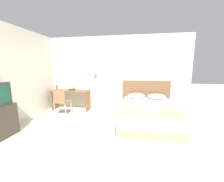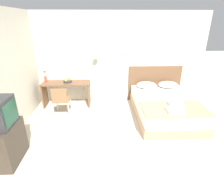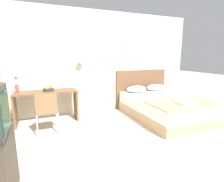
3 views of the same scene
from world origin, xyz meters
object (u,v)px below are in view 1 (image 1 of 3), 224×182
pillow_right (156,97)px  throw_blanket (150,111)px  folded_towel_near_foot (153,108)px  folded_towel_mid_bed (148,111)px  desk_chair (61,101)px  bed (148,114)px  headboard (146,96)px  fruit_bowl (72,89)px  desk (71,96)px  flower_vase (57,86)px  pillow_left (136,96)px

pillow_right → throw_blanket: pillow_right is taller
throw_blanket → folded_towel_near_foot: size_ratio=4.64×
folded_towel_mid_bed → desk_chair: size_ratio=0.41×
desk_chair → folded_towel_mid_bed: bearing=-17.9°
bed → folded_towel_near_foot: folded_towel_near_foot is taller
headboard → folded_towel_mid_bed: headboard is taller
folded_towel_near_foot → fruit_bowl: fruit_bowl is taller
throw_blanket → folded_towel_mid_bed: (-0.06, -0.15, 0.04)m
desk → desk_chair: (-0.03, -0.64, -0.03)m
pillow_right → flower_vase: (-3.60, 0.01, 0.26)m
pillow_left → flower_vase: bearing=179.8°
throw_blanket → desk: 3.01m
desk → flower_vase: size_ratio=3.94×
throw_blanket → fruit_bowl: fruit_bowl is taller
folded_towel_near_foot → headboard: bearing=93.2°
pillow_left → pillow_right: (0.66, 0.00, 0.00)m
pillow_right → folded_towel_near_foot: 1.27m
folded_towel_mid_bed → fruit_bowl: bearing=149.7°
throw_blanket → fruit_bowl: size_ratio=5.88×
flower_vase → folded_towel_mid_bed: bearing=-25.7°
folded_towel_mid_bed → pillow_right: bearing=75.9°
desk → headboard: bearing=7.0°
bed → folded_towel_near_foot: size_ratio=6.59×
pillow_left → desk_chair: size_ratio=0.70×
pillow_left → folded_towel_mid_bed: bearing=-80.0°
desk_chair → throw_blanket: bearing=-14.7°
flower_vase → fruit_bowl: bearing=-3.4°
pillow_left → throw_blanket: (0.33, -1.39, -0.08)m
folded_towel_mid_bed → fruit_bowl: (-2.58, 1.51, 0.22)m
bed → pillow_right: (0.33, 0.79, 0.35)m
pillow_left → desk_chair: (-2.39, -0.68, -0.10)m
pillow_left → desk_chair: bearing=-164.1°
bed → folded_towel_near_foot: bearing=-79.4°
pillow_right → desk_chair: size_ratio=0.70×
bed → folded_towel_mid_bed: bearing=-94.4°
desk → flower_vase: bearing=175.1°
desk → desk_chair: bearing=-92.5°
throw_blanket → folded_towel_mid_bed: folded_towel_mid_bed is taller
bed → pillow_left: pillow_left is taller
pillow_right → folded_towel_near_foot: (-0.24, -1.25, -0.04)m
folded_towel_near_foot → throw_blanket: bearing=-120.4°
pillow_right → fruit_bowl: (-2.97, -0.03, 0.18)m
folded_towel_near_foot → fruit_bowl: bearing=156.0°
headboard → desk: (-2.69, -0.33, -0.02)m
throw_blanket → folded_towel_near_foot: (0.09, 0.15, 0.04)m
pillow_left → folded_towel_near_foot: pillow_left is taller
desk_chair → bed: bearing=-2.2°
headboard → folded_towel_near_foot: 1.54m
bed → pillow_right: 0.92m
bed → headboard: 1.11m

